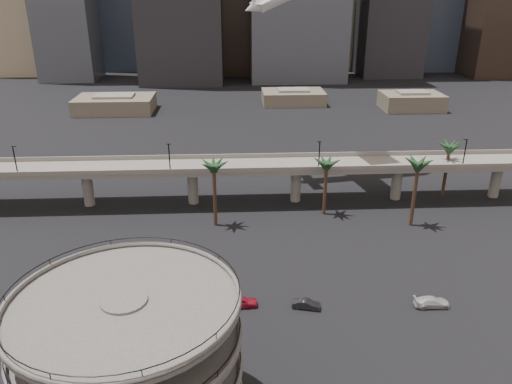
{
  "coord_description": "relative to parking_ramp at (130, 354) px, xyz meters",
  "views": [
    {
      "loc": [
        -2.68,
        -43.71,
        43.47
      ],
      "look_at": [
        1.05,
        28.0,
        13.49
      ],
      "focal_mm": 35.0,
      "sensor_mm": 36.0,
      "label": 1
    }
  ],
  "objects": [
    {
      "name": "parking_ramp",
      "position": [
        0.0,
        0.0,
        0.0
      ],
      "size": [
        22.2,
        22.2,
        17.35
      ],
      "color": "#4E4B49",
      "rests_on": "ground"
    },
    {
      "name": "overpass",
      "position": [
        13.0,
        59.0,
        -2.5
      ],
      "size": [
        130.0,
        9.3,
        14.7
      ],
      "color": "slate",
      "rests_on": "ground"
    },
    {
      "name": "palm_trees",
      "position": [
        34.48,
        51.47,
        1.46
      ],
      "size": [
        54.4,
        18.4,
        14.0
      ],
      "color": "#402A1B",
      "rests_on": "ground"
    },
    {
      "name": "low_buildings",
      "position": [
        19.89,
        146.3,
        -6.97
      ],
      "size": [
        135.0,
        27.5,
        6.8
      ],
      "color": "brown",
      "rests_on": "ground"
    },
    {
      "name": "car_a",
      "position": [
        11.35,
        21.04,
        -9.03
      ],
      "size": [
        4.82,
        2.2,
        1.6
      ],
      "primitive_type": "imported",
      "rotation": [
        0.0,
        0.0,
        1.64
      ],
      "color": "#A9182F",
      "rests_on": "ground"
    },
    {
      "name": "car_b",
      "position": [
        20.73,
        20.12,
        -9.16
      ],
      "size": [
        4.34,
        2.39,
        1.36
      ],
      "primitive_type": "imported",
      "rotation": [
        0.0,
        0.0,
        1.33
      ],
      "color": "black",
      "rests_on": "ground"
    },
    {
      "name": "car_c",
      "position": [
        39.05,
        19.62,
        -9.09
      ],
      "size": [
        5.17,
        2.16,
        1.49
      ],
      "primitive_type": "imported",
      "rotation": [
        0.0,
        0.0,
        1.56
      ],
      "color": "#BCBCB7",
      "rests_on": "ground"
    }
  ]
}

